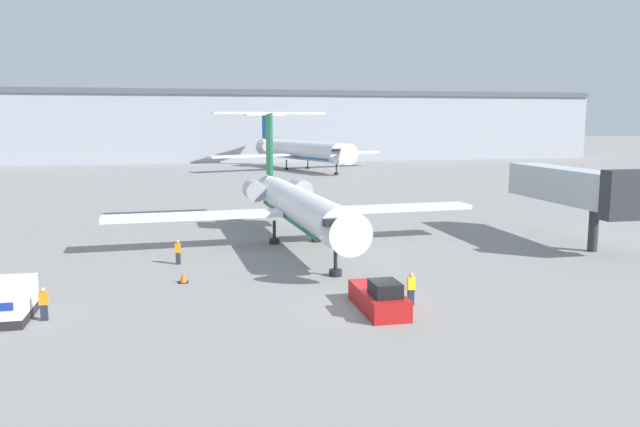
# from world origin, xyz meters

# --- Properties ---
(ground_plane) EXTENTS (600.00, 600.00, 0.00)m
(ground_plane) POSITION_xyz_m (0.00, 0.00, 0.00)
(ground_plane) COLOR gray
(terminal_building) EXTENTS (180.00, 16.80, 16.28)m
(terminal_building) POSITION_xyz_m (0.00, 120.00, 8.17)
(terminal_building) COLOR #9EA3AD
(terminal_building) RESTS_ON ground
(airplane_main) EXTENTS (28.68, 25.80, 10.21)m
(airplane_main) POSITION_xyz_m (-0.73, 17.48, 3.20)
(airplane_main) COLOR white
(airplane_main) RESTS_ON ground
(pushback_tug) EXTENTS (1.90, 4.83, 1.73)m
(pushback_tug) POSITION_xyz_m (0.34, -0.19, 0.64)
(pushback_tug) COLOR #B21919
(pushback_tug) RESTS_ON ground
(luggage_cart) EXTENTS (2.14, 3.51, 1.85)m
(luggage_cart) POSITION_xyz_m (-17.53, 2.08, 0.93)
(luggage_cart) COLOR #232326
(luggage_cart) RESTS_ON ground
(worker_near_tug) EXTENTS (0.40, 0.24, 1.72)m
(worker_near_tug) POSITION_xyz_m (2.22, 0.33, 0.90)
(worker_near_tug) COLOR #232838
(worker_near_tug) RESTS_ON ground
(worker_by_wing) EXTENTS (0.40, 0.24, 1.64)m
(worker_by_wing) POSITION_xyz_m (-9.65, 12.32, 0.85)
(worker_by_wing) COLOR #232838
(worker_by_wing) RESTS_ON ground
(worker_on_apron) EXTENTS (0.40, 0.24, 1.62)m
(worker_on_apron) POSITION_xyz_m (-15.78, 1.63, 0.84)
(worker_on_apron) COLOR #232838
(worker_on_apron) RESTS_ON ground
(traffic_cone_left) EXTENTS (0.59, 0.59, 0.60)m
(traffic_cone_left) POSITION_xyz_m (-9.32, 7.42, 0.28)
(traffic_cone_left) COLOR black
(traffic_cone_left) RESTS_ON ground
(airplane_parked_far_left) EXTENTS (35.64, 33.58, 10.67)m
(airplane_parked_far_left) POSITION_xyz_m (12.58, 89.51, 3.73)
(airplane_parked_far_left) COLOR silver
(airplane_parked_far_left) RESTS_ON ground
(jet_bridge) EXTENTS (3.20, 13.80, 6.19)m
(jet_bridge) POSITION_xyz_m (19.89, 13.05, 4.45)
(jet_bridge) COLOR #2D2D33
(jet_bridge) RESTS_ON ground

